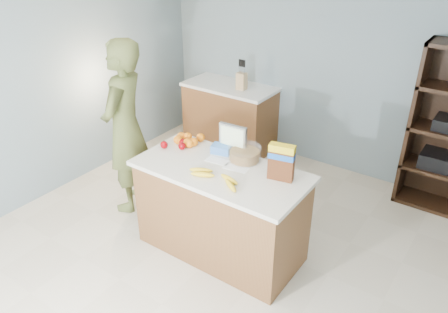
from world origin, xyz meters
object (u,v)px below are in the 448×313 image
Objects in this scene: counter_peninsula at (221,214)px; tv at (233,137)px; cereal_box at (281,160)px; person at (125,128)px.

tv is (-0.08, 0.31, 0.64)m from counter_peninsula.
tv is at bearing 164.32° from cereal_box.
counter_peninsula is 0.72m from tv.
person reaches higher than counter_peninsula.
person reaches higher than tv.
tv is at bearing 105.12° from counter_peninsula.
person is 1.22m from tv.
cereal_box is (0.51, 0.14, 0.67)m from counter_peninsula.
person is (-1.27, 0.09, 0.51)m from counter_peninsula.
person is at bearing 176.12° from counter_peninsula.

